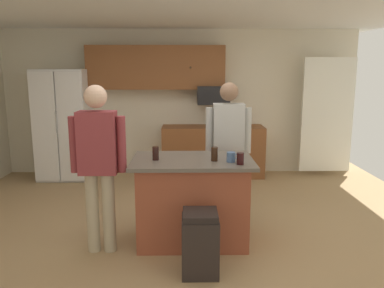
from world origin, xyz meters
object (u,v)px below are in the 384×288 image
person_elder_center (98,157)px  kitchen_island (192,200)px  glass_pilsner (156,153)px  refrigerator (64,125)px  mug_blue_stoneware (231,157)px  microwave_over_range (213,95)px  glass_short_whisky (214,154)px  trash_bin (200,243)px  person_host_foreground (228,141)px  glass_dark_ale (240,159)px

person_elder_center → kitchen_island: bearing=0.0°
kitchen_island → glass_pilsner: (-0.39, -0.05, 0.54)m
refrigerator → mug_blue_stoneware: 3.80m
microwave_over_range → glass_short_whisky: size_ratio=3.76×
trash_bin → refrigerator: bearing=124.0°
glass_pilsner → trash_bin: glass_pilsner is taller
glass_pilsner → trash_bin: size_ratio=0.23×
person_host_foreground → glass_dark_ale: 0.94m
glass_short_whisky → trash_bin: (-0.17, -0.61, -0.72)m
microwave_over_range → kitchen_island: size_ratio=0.43×
refrigerator → glass_short_whisky: size_ratio=12.73×
refrigerator → kitchen_island: size_ratio=1.45×
kitchen_island → glass_dark_ale: glass_dark_ale is taller
person_host_foreground → refrigerator: bearing=-92.4°
kitchen_island → glass_dark_ale: size_ratio=10.76×
kitchen_island → person_elder_center: (-0.96, -0.22, 0.54)m
mug_blue_stoneware → person_elder_center: bearing=-176.8°
microwave_over_range → person_host_foreground: size_ratio=0.32×
trash_bin → glass_short_whisky: bearing=74.4°
microwave_over_range → glass_pilsner: bearing=-106.0°
person_elder_center → trash_bin: (1.02, -0.48, -0.71)m
glass_short_whisky → glass_pilsner: size_ratio=1.04×
glass_dark_ale → trash_bin: 0.93m
refrigerator → microwave_over_range: size_ratio=3.39×
refrigerator → person_elder_center: (1.23, -2.85, 0.07)m
trash_bin → mug_blue_stoneware: bearing=58.4°
microwave_over_range → glass_short_whisky: 2.88m
refrigerator → glass_dark_ale: 3.93m
glass_short_whisky → glass_dark_ale: 0.30m
person_host_foreground → glass_dark_ale: size_ratio=14.33×
person_host_foreground → microwave_over_range: bearing=-144.7°
glass_dark_ale → mug_blue_stoneware: bearing=125.6°
glass_dark_ale → glass_pilsner: bearing=166.6°
kitchen_island → microwave_over_range: bearing=81.5°
glass_short_whisky → mug_blue_stoneware: glass_short_whisky is taller
refrigerator → microwave_over_range: (2.60, 0.12, 0.50)m
glass_dark_ale → microwave_over_range: bearing=91.3°
kitchen_island → trash_bin: size_ratio=2.14×
refrigerator → glass_dark_ale: size_ratio=15.63×
microwave_over_range → glass_pilsner: microwave_over_range is taller
mug_blue_stoneware → glass_pilsner: bearing=172.9°
person_elder_center → glass_pilsner: bearing=4.0°
mug_blue_stoneware → trash_bin: size_ratio=0.22×
person_host_foreground → person_elder_center: bearing=-23.6°
microwave_over_range → glass_short_whisky: microwave_over_range is taller
person_host_foreground → trash_bin: size_ratio=2.85×
refrigerator → person_host_foreground: bearing=-36.3°
mug_blue_stoneware → glass_dark_ale: (0.08, -0.11, 0.01)m
person_elder_center → mug_blue_stoneware: size_ratio=13.04×
kitchen_island → person_host_foreground: (0.46, 0.69, 0.53)m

